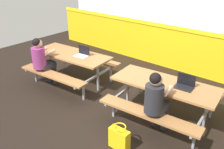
{
  "coord_description": "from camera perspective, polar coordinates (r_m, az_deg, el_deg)",
  "views": [
    {
      "loc": [
        2.99,
        -3.36,
        2.76
      ],
      "look_at": [
        0.0,
        0.19,
        0.55
      ],
      "focal_mm": 39.06,
      "sensor_mm": 36.0,
      "label": 1
    }
  ],
  "objects": [
    {
      "name": "laptop_dark",
      "position": [
        4.4,
        16.59,
        -2.31
      ],
      "size": [
        0.34,
        0.25,
        0.22
      ],
      "color": "black",
      "rests_on": "picnic_table_right"
    },
    {
      "name": "ground_plane",
      "position": [
        5.28,
        -1.37,
        -6.2
      ],
      "size": [
        10.0,
        10.0,
        0.02
      ],
      "primitive_type": "cube",
      "color": "black"
    },
    {
      "name": "picnic_table_right",
      "position": [
        4.56,
        12.12,
        -3.76
      ],
      "size": [
        1.97,
        1.71,
        0.74
      ],
      "color": "#9E6B3D",
      "rests_on": "ground"
    },
    {
      "name": "tote_bag_bright",
      "position": [
        3.98,
        1.72,
        -14.74
      ],
      "size": [
        0.34,
        0.21,
        0.43
      ],
      "color": "yellow",
      "rests_on": "ground"
    },
    {
      "name": "laptop_silver",
      "position": [
        5.65,
        -6.98,
        4.81
      ],
      "size": [
        0.34,
        0.25,
        0.22
      ],
      "color": "silver",
      "rests_on": "picnic_table_left"
    },
    {
      "name": "student_further",
      "position": [
        4.02,
        10.21,
        -5.67
      ],
      "size": [
        0.39,
        0.53,
        1.21
      ],
      "color": "#2D2D38",
      "rests_on": "ground"
    },
    {
      "name": "accent_backdrop",
      "position": [
        6.73,
        12.9,
        11.84
      ],
      "size": [
        8.0,
        0.14,
        2.6
      ],
      "color": "yellow",
      "rests_on": "ground"
    },
    {
      "name": "picnic_table_left",
      "position": [
        5.89,
        -9.35,
        3.35
      ],
      "size": [
        1.97,
        1.71,
        0.74
      ],
      "color": "#9E6B3D",
      "rests_on": "ground"
    },
    {
      "name": "student_nearer",
      "position": [
        5.78,
        -16.09,
        3.61
      ],
      "size": [
        0.39,
        0.53,
        1.21
      ],
      "color": "#2D2D38",
      "rests_on": "ground"
    }
  ]
}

